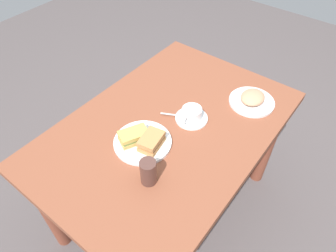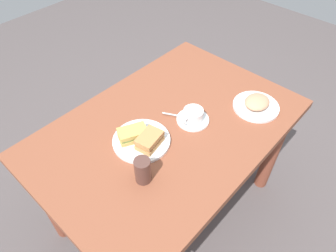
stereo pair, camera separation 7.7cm
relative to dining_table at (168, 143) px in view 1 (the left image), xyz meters
name	(u,v)px [view 1 (the left image)]	position (x,y,z in m)	size (l,w,h in m)	color
ground_plane	(168,205)	(0.00, 0.00, -0.59)	(6.00, 6.00, 0.00)	#524A4A
dining_table	(168,143)	(0.00, 0.00, 0.00)	(1.23, 0.83, 0.71)	brown
sandwich_plate	(143,142)	(0.15, -0.02, 0.13)	(0.25, 0.25, 0.01)	white
sandwich_front	(134,136)	(0.17, -0.05, 0.16)	(0.14, 0.12, 0.05)	tan
sandwich_back	(151,141)	(0.14, 0.02, 0.16)	(0.13, 0.10, 0.05)	#B8844A
coffee_saucer	(191,118)	(-0.10, 0.06, 0.13)	(0.15, 0.15, 0.01)	white
coffee_cup	(192,113)	(-0.10, 0.06, 0.16)	(0.12, 0.09, 0.05)	white
spoon	(174,115)	(-0.07, -0.01, 0.13)	(0.06, 0.09, 0.01)	silver
side_plate	(252,102)	(-0.38, 0.23, 0.13)	(0.22, 0.22, 0.01)	white
side_food_pile	(253,97)	(-0.38, 0.23, 0.16)	(0.13, 0.11, 0.04)	tan
drinking_glass	(148,172)	(0.28, 0.12, 0.18)	(0.06, 0.06, 0.11)	#4D3029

